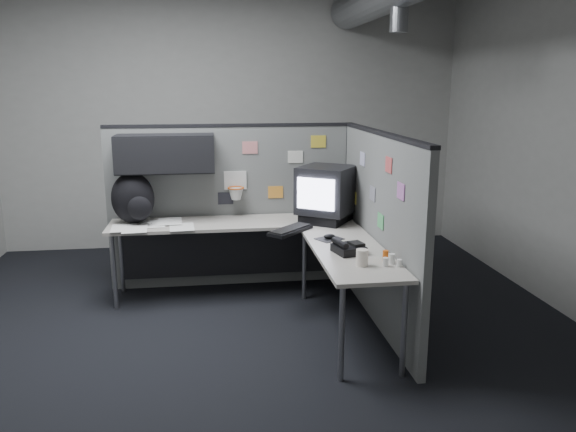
{
  "coord_description": "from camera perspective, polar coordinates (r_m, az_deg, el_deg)",
  "views": [
    {
      "loc": [
        -0.29,
        -4.22,
        2.0
      ],
      "look_at": [
        0.35,
        0.35,
        0.92
      ],
      "focal_mm": 35.0,
      "sensor_mm": 36.0,
      "label": 1
    }
  ],
  "objects": [
    {
      "name": "room",
      "position": [
        4.31,
        3.48,
        14.47
      ],
      "size": [
        5.62,
        5.62,
        3.22
      ],
      "color": "black",
      "rests_on": "ground"
    },
    {
      "name": "partition_back",
      "position": [
        5.55,
        -7.45,
        2.67
      ],
      "size": [
        2.44,
        0.42,
        1.63
      ],
      "color": "slate",
      "rests_on": "ground"
    },
    {
      "name": "partition_right",
      "position": [
        4.8,
        9.15,
        -1.22
      ],
      "size": [
        0.07,
        2.23,
        1.63
      ],
      "color": "slate",
      "rests_on": "ground"
    },
    {
      "name": "desk",
      "position": [
        5.13,
        -2.78,
        -2.48
      ],
      "size": [
        2.31,
        2.11,
        0.73
      ],
      "color": "#ABA59B",
      "rests_on": "ground"
    },
    {
      "name": "monitor",
      "position": [
        5.29,
        3.9,
        2.3
      ],
      "size": [
        0.64,
        0.64,
        0.53
      ],
      "rotation": [
        0.0,
        0.0,
        0.18
      ],
      "color": "black",
      "rests_on": "desk"
    },
    {
      "name": "keyboard",
      "position": [
        4.95,
        0.25,
        -1.43
      ],
      "size": [
        0.45,
        0.45,
        0.04
      ],
      "rotation": [
        0.0,
        0.0,
        0.02
      ],
      "color": "black",
      "rests_on": "desk"
    },
    {
      "name": "mouse",
      "position": [
        4.74,
        4.22,
        -2.18
      ],
      "size": [
        0.26,
        0.25,
        0.04
      ],
      "rotation": [
        0.0,
        0.0,
        -0.27
      ],
      "color": "black",
      "rests_on": "desk"
    },
    {
      "name": "phone",
      "position": [
        4.36,
        6.12,
        -3.26
      ],
      "size": [
        0.26,
        0.27,
        0.11
      ],
      "rotation": [
        0.0,
        0.0,
        0.08
      ],
      "color": "black",
      "rests_on": "desk"
    },
    {
      "name": "bottles",
      "position": [
        4.14,
        10.28,
        -4.35
      ],
      "size": [
        0.14,
        0.17,
        0.09
      ],
      "rotation": [
        0.0,
        0.0,
        -0.01
      ],
      "color": "silver",
      "rests_on": "desk"
    },
    {
      "name": "cup",
      "position": [
        4.06,
        7.53,
        -4.22
      ],
      "size": [
        0.11,
        0.11,
        0.12
      ],
      "primitive_type": "cylinder",
      "rotation": [
        0.0,
        0.0,
        0.23
      ],
      "color": "silver",
      "rests_on": "desk"
    },
    {
      "name": "papers",
      "position": [
        5.29,
        -13.56,
        -0.97
      ],
      "size": [
        0.76,
        0.58,
        0.02
      ],
      "rotation": [
        0.0,
        0.0,
        0.07
      ],
      "color": "white",
      "rests_on": "desk"
    },
    {
      "name": "backpack",
      "position": [
        5.39,
        -15.43,
        1.67
      ],
      "size": [
        0.43,
        0.39,
        0.48
      ],
      "rotation": [
        0.0,
        0.0,
        0.13
      ],
      "color": "black",
      "rests_on": "desk"
    }
  ]
}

